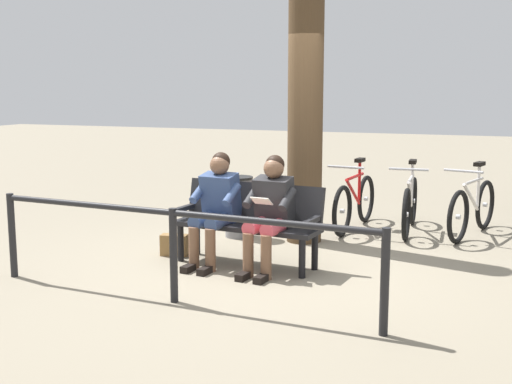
# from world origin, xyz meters

# --- Properties ---
(ground_plane) EXTENTS (40.00, 40.00, 0.00)m
(ground_plane) POSITION_xyz_m (0.00, 0.00, 0.00)
(ground_plane) COLOR gray
(bench) EXTENTS (1.64, 0.65, 0.87)m
(bench) POSITION_xyz_m (0.27, -0.12, 0.51)
(bench) COLOR black
(bench) RESTS_ON ground
(person_reading) EXTENTS (0.52, 0.79, 1.20)m
(person_reading) POSITION_xyz_m (-0.04, 0.07, 0.66)
(person_reading) COLOR #262628
(person_reading) RESTS_ON ground
(person_companion) EXTENTS (0.52, 0.79, 1.20)m
(person_companion) POSITION_xyz_m (0.60, 0.00, 0.66)
(person_companion) COLOR #334772
(person_companion) RESTS_ON ground
(handbag) EXTENTS (0.32, 0.19, 0.24)m
(handbag) POSITION_xyz_m (1.19, -0.14, 0.12)
(handbag) COLOR olive
(handbag) RESTS_ON ground
(tree_trunk) EXTENTS (0.43, 0.43, 3.64)m
(tree_trunk) POSITION_xyz_m (0.02, -1.34, 1.82)
(tree_trunk) COLOR #4C3823
(tree_trunk) RESTS_ON ground
(litter_bin) EXTENTS (0.36, 0.36, 0.77)m
(litter_bin) POSITION_xyz_m (0.86, -1.27, 0.39)
(litter_bin) COLOR slate
(litter_bin) RESTS_ON ground
(bicycle_red) EXTENTS (0.60, 1.63, 0.94)m
(bicycle_red) POSITION_xyz_m (-1.91, -2.36, 0.36)
(bicycle_red) COLOR black
(bicycle_red) RESTS_ON ground
(bicycle_black) EXTENTS (0.48, 1.68, 0.94)m
(bicycle_black) POSITION_xyz_m (-1.14, -2.31, 0.36)
(bicycle_black) COLOR black
(bicycle_black) RESTS_ON ground
(bicycle_silver) EXTENTS (0.48, 1.68, 0.94)m
(bicycle_silver) POSITION_xyz_m (-0.42, -2.24, 0.36)
(bicycle_silver) COLOR black
(bicycle_silver) RESTS_ON ground
(railing_fence) EXTENTS (3.83, 0.35, 0.85)m
(railing_fence) POSITION_xyz_m (0.43, 1.32, 0.61)
(railing_fence) COLOR black
(railing_fence) RESTS_ON ground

